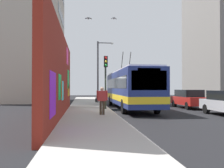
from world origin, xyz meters
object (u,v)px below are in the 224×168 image
at_px(city_bus, 130,88).
at_px(pedestrian_at_curb, 102,99).
at_px(parked_car_red, 189,98).
at_px(street_lamp, 100,67).
at_px(traffic_light, 106,73).

distance_m(city_bus, pedestrian_at_curb, 6.25).
distance_m(city_bus, parked_car_red, 5.28).
xyz_separation_m(parked_car_red, pedestrian_at_curb, (-5.63, 7.93, 0.28)).
height_order(parked_car_red, street_lamp, street_lamp).
bearing_deg(parked_car_red, pedestrian_at_curb, 125.36).
distance_m(parked_car_red, pedestrian_at_curb, 9.73).
bearing_deg(parked_car_red, street_lamp, 48.45).
xyz_separation_m(city_bus, traffic_light, (-1.64, 2.15, 1.11)).
relative_size(parked_car_red, street_lamp, 0.66).
distance_m(pedestrian_at_curb, traffic_light, 4.36).
height_order(pedestrian_at_curb, street_lamp, street_lamp).
height_order(city_bus, parked_car_red, city_bus).
bearing_deg(parked_car_red, traffic_light, 102.89).
bearing_deg(pedestrian_at_curb, parked_car_red, -54.64).
bearing_deg(city_bus, traffic_light, 127.28).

